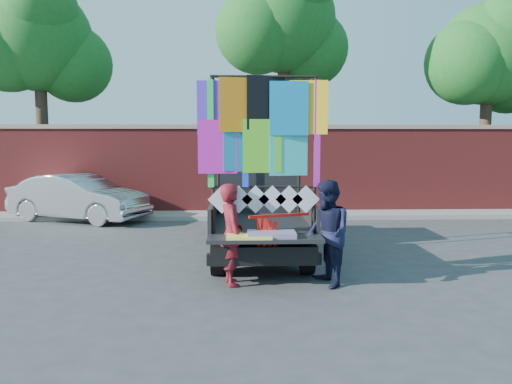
{
  "coord_description": "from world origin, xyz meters",
  "views": [
    {
      "loc": [
        -0.41,
        -7.63,
        2.18
      ],
      "look_at": [
        -0.14,
        0.11,
        1.36
      ],
      "focal_mm": 35.0,
      "sensor_mm": 36.0,
      "label": 1
    }
  ],
  "objects_px": {
    "sedan": "(78,197)",
    "man": "(327,233)",
    "pickup_truck": "(258,209)",
    "woman": "(231,234)"
  },
  "relations": [
    {
      "from": "man",
      "to": "pickup_truck",
      "type": "bearing_deg",
      "value": -174.48
    },
    {
      "from": "sedan",
      "to": "man",
      "type": "height_order",
      "value": "man"
    },
    {
      "from": "sedan",
      "to": "woman",
      "type": "height_order",
      "value": "woman"
    },
    {
      "from": "pickup_truck",
      "to": "woman",
      "type": "bearing_deg",
      "value": -101.07
    },
    {
      "from": "pickup_truck",
      "to": "woman",
      "type": "height_order",
      "value": "pickup_truck"
    },
    {
      "from": "pickup_truck",
      "to": "sedan",
      "type": "relative_size",
      "value": 1.29
    },
    {
      "from": "sedan",
      "to": "man",
      "type": "xyz_separation_m",
      "value": [
        5.62,
        -6.21,
        0.16
      ]
    },
    {
      "from": "woman",
      "to": "man",
      "type": "relative_size",
      "value": 0.97
    },
    {
      "from": "sedan",
      "to": "woman",
      "type": "bearing_deg",
      "value": -123.04
    },
    {
      "from": "sedan",
      "to": "man",
      "type": "distance_m",
      "value": 8.38
    }
  ]
}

